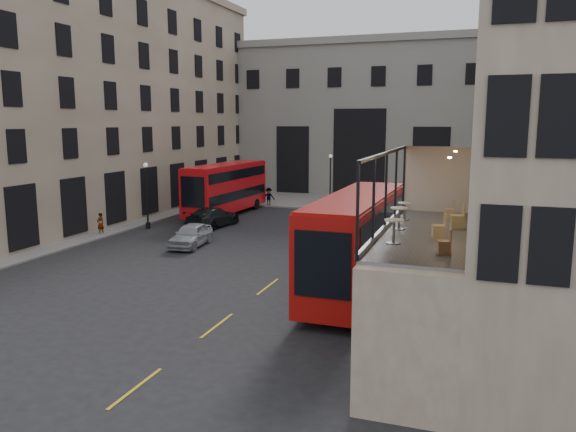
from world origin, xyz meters
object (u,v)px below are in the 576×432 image
(cafe_table_far, at_px, (405,208))
(car_c, at_px, (213,217))
(street_lamp_b, at_px, (330,184))
(pedestrian_a, at_px, (217,192))
(cafe_table_near, at_px, (394,228))
(cafe_chair_c, at_px, (457,221))
(bus_far, at_px, (226,186))
(cafe_chair_d, at_px, (449,213))
(cafe_chair_b, at_px, (439,231))
(traffic_light_far, at_px, (223,186))
(bicycle, at_px, (314,268))
(pedestrian_e, at_px, (100,224))
(cafe_table_mid, at_px, (399,215))
(pedestrian_b, at_px, (269,197))
(pedestrian_c, at_px, (346,196))
(cafe_chair_a, at_px, (444,246))
(car_a, at_px, (191,235))
(pedestrian_d, at_px, (418,196))
(bus_near, at_px, (357,238))
(cyclist, at_px, (314,257))
(traffic_light_near, at_px, (318,223))
(street_lamp_a, at_px, (147,199))
(car_b, at_px, (367,209))

(cafe_table_far, bearing_deg, car_c, 134.61)
(street_lamp_b, height_order, pedestrian_a, street_lamp_b)
(cafe_table_near, distance_m, cafe_chair_c, 3.96)
(bus_far, height_order, cafe_chair_d, cafe_chair_d)
(pedestrian_a, xyz_separation_m, cafe_chair_b, (26.01, -35.60, 3.93))
(cafe_chair_b, bearing_deg, bus_far, 127.46)
(traffic_light_far, height_order, cafe_chair_c, cafe_chair_c)
(bicycle, relative_size, pedestrian_e, 0.97)
(cafe_table_mid, bearing_deg, pedestrian_b, 118.58)
(pedestrian_c, height_order, cafe_table_mid, cafe_table_mid)
(bicycle, bearing_deg, bus_far, 36.64)
(cafe_chair_a, distance_m, cafe_chair_c, 4.40)
(cafe_table_mid, distance_m, cafe_chair_b, 1.97)
(bus_far, relative_size, car_c, 2.13)
(cafe_table_mid, xyz_separation_m, cafe_table_far, (-0.06, 2.11, -0.07))
(car_a, height_order, pedestrian_d, pedestrian_d)
(pedestrian_e, height_order, cafe_chair_c, cafe_chair_c)
(car_c, bearing_deg, bus_near, 144.41)
(cyclist, distance_m, pedestrian_d, 29.26)
(pedestrian_c, bearing_deg, car_c, 45.16)
(cafe_chair_a, bearing_deg, traffic_light_near, 118.69)
(pedestrian_b, distance_m, cafe_table_mid, 36.74)
(pedestrian_a, relative_size, pedestrian_b, 0.98)
(cafe_table_near, height_order, cafe_chair_c, cafe_chair_c)
(traffic_light_near, xyz_separation_m, cafe_chair_c, (8.53, -10.83, 2.47))
(cafe_chair_a, distance_m, cafe_chair_d, 6.41)
(car_c, xyz_separation_m, pedestrian_a, (-6.64, 14.28, 0.12))
(pedestrian_a, xyz_separation_m, cafe_table_near, (24.66, -36.97, 4.20))
(pedestrian_a, xyz_separation_m, pedestrian_d, (21.22, 4.51, -0.10))
(street_lamp_a, distance_m, car_b, 19.24)
(car_a, distance_m, cafe_table_far, 19.80)
(traffic_light_far, relative_size, pedestrian_c, 1.99)
(cafe_table_mid, height_order, cafe_table_far, cafe_table_mid)
(car_b, relative_size, cafe_table_far, 6.85)
(traffic_light_far, distance_m, cafe_chair_b, 36.44)
(pedestrian_e, bearing_deg, car_a, 92.34)
(street_lamp_b, distance_m, bus_near, 28.68)
(car_c, relative_size, cafe_chair_c, 5.85)
(car_b, distance_m, pedestrian_e, 22.79)
(car_b, bearing_deg, bus_near, -78.72)
(pedestrian_c, relative_size, cafe_chair_d, 2.39)
(cafe_table_mid, bearing_deg, car_c, 131.54)
(pedestrian_c, bearing_deg, pedestrian_b, 8.45)
(bus_near, distance_m, car_a, 14.83)
(bus_near, bearing_deg, pedestrian_a, 127.56)
(cafe_chair_b, bearing_deg, cafe_table_near, -134.73)
(pedestrian_c, xyz_separation_m, cafe_chair_d, (11.93, -32.87, 3.89))
(street_lamp_a, bearing_deg, bus_near, -30.18)
(bus_near, bearing_deg, cyclist, 133.04)
(street_lamp_a, distance_m, car_c, 5.45)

